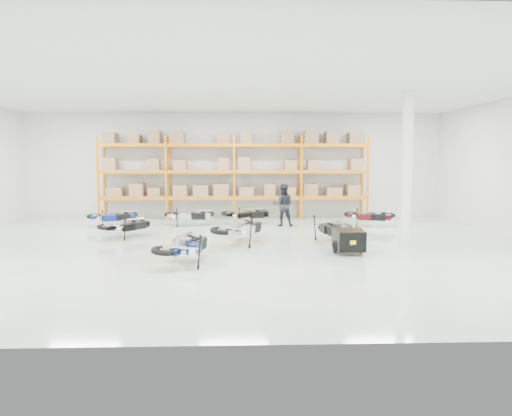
{
  "coord_description": "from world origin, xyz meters",
  "views": [
    {
      "loc": [
        0.27,
        -12.92,
        2.49
      ],
      "look_at": [
        0.72,
        0.27,
        1.1
      ],
      "focal_mm": 32.0,
      "sensor_mm": 36.0,
      "label": 1
    }
  ],
  "objects_px": {
    "trailer": "(349,240)",
    "person_back": "(283,205)",
    "moto_silver_left": "(241,224)",
    "moto_back_b": "(190,212)",
    "moto_back_c": "(247,211)",
    "moto_blue_centre": "(185,241)",
    "moto_back_d": "(369,213)",
    "moto_touring_right": "(336,224)",
    "moto_black_far_left": "(127,222)",
    "moto_back_a": "(113,214)"
  },
  "relations": [
    {
      "from": "trailer",
      "to": "person_back",
      "type": "xyz_separation_m",
      "value": [
        -1.27,
        5.19,
        0.43
      ]
    },
    {
      "from": "moto_silver_left",
      "to": "moto_back_b",
      "type": "height_order",
      "value": "moto_silver_left"
    },
    {
      "from": "trailer",
      "to": "moto_back_b",
      "type": "relative_size",
      "value": 0.92
    },
    {
      "from": "moto_back_b",
      "to": "moto_back_c",
      "type": "height_order",
      "value": "moto_back_c"
    },
    {
      "from": "moto_blue_centre",
      "to": "trailer",
      "type": "relative_size",
      "value": 1.21
    },
    {
      "from": "trailer",
      "to": "moto_back_d",
      "type": "xyz_separation_m",
      "value": [
        1.99,
        5.04,
        0.13
      ]
    },
    {
      "from": "moto_touring_right",
      "to": "moto_back_b",
      "type": "bearing_deg",
      "value": 134.45
    },
    {
      "from": "moto_back_d",
      "to": "person_back",
      "type": "xyz_separation_m",
      "value": [
        -3.26,
        0.15,
        0.3
      ]
    },
    {
      "from": "moto_silver_left",
      "to": "moto_back_c",
      "type": "distance_m",
      "value": 4.18
    },
    {
      "from": "moto_black_far_left",
      "to": "moto_back_a",
      "type": "relative_size",
      "value": 1.0
    },
    {
      "from": "moto_back_c",
      "to": "person_back",
      "type": "distance_m",
      "value": 1.5
    },
    {
      "from": "moto_back_a",
      "to": "moto_silver_left",
      "type": "bearing_deg",
      "value": -150.79
    },
    {
      "from": "moto_back_b",
      "to": "person_back",
      "type": "bearing_deg",
      "value": -100.02
    },
    {
      "from": "moto_silver_left",
      "to": "person_back",
      "type": "distance_m",
      "value": 3.97
    },
    {
      "from": "moto_touring_right",
      "to": "person_back",
      "type": "height_order",
      "value": "person_back"
    },
    {
      "from": "moto_back_a",
      "to": "moto_black_far_left",
      "type": "bearing_deg",
      "value": -178.85
    },
    {
      "from": "moto_blue_centre",
      "to": "moto_back_a",
      "type": "height_order",
      "value": "moto_blue_centre"
    },
    {
      "from": "moto_blue_centre",
      "to": "moto_back_c",
      "type": "relative_size",
      "value": 1.1
    },
    {
      "from": "moto_back_d",
      "to": "person_back",
      "type": "distance_m",
      "value": 3.28
    },
    {
      "from": "moto_back_a",
      "to": "moto_back_c",
      "type": "height_order",
      "value": "moto_back_c"
    },
    {
      "from": "moto_blue_centre",
      "to": "moto_silver_left",
      "type": "height_order",
      "value": "moto_silver_left"
    },
    {
      "from": "moto_blue_centre",
      "to": "moto_touring_right",
      "type": "height_order",
      "value": "moto_touring_right"
    },
    {
      "from": "moto_back_d",
      "to": "moto_silver_left",
      "type": "bearing_deg",
      "value": 140.92
    },
    {
      "from": "moto_back_d",
      "to": "person_back",
      "type": "bearing_deg",
      "value": 102.68
    },
    {
      "from": "moto_silver_left",
      "to": "trailer",
      "type": "relative_size",
      "value": 1.29
    },
    {
      "from": "moto_silver_left",
      "to": "moto_touring_right",
      "type": "bearing_deg",
      "value": -154.73
    },
    {
      "from": "trailer",
      "to": "moto_back_d",
      "type": "distance_m",
      "value": 5.42
    },
    {
      "from": "moto_blue_centre",
      "to": "moto_touring_right",
      "type": "relative_size",
      "value": 0.99
    },
    {
      "from": "moto_black_far_left",
      "to": "moto_back_a",
      "type": "bearing_deg",
      "value": -29.08
    },
    {
      "from": "moto_black_far_left",
      "to": "person_back",
      "type": "bearing_deg",
      "value": -119.25
    },
    {
      "from": "moto_touring_right",
      "to": "moto_back_c",
      "type": "distance_m",
      "value": 4.9
    },
    {
      "from": "moto_back_b",
      "to": "moto_back_d",
      "type": "height_order",
      "value": "moto_back_b"
    },
    {
      "from": "moto_back_b",
      "to": "moto_back_d",
      "type": "bearing_deg",
      "value": -99.26
    },
    {
      "from": "moto_black_far_left",
      "to": "person_back",
      "type": "distance_m",
      "value": 5.81
    },
    {
      "from": "moto_blue_centre",
      "to": "moto_back_c",
      "type": "xyz_separation_m",
      "value": [
        1.57,
        6.79,
        -0.05
      ]
    },
    {
      "from": "moto_silver_left",
      "to": "trailer",
      "type": "distance_m",
      "value": 3.27
    },
    {
      "from": "moto_touring_right",
      "to": "trailer",
      "type": "distance_m",
      "value": 1.61
    },
    {
      "from": "moto_back_a",
      "to": "moto_back_d",
      "type": "relative_size",
      "value": 0.98
    },
    {
      "from": "moto_back_a",
      "to": "moto_back_c",
      "type": "xyz_separation_m",
      "value": [
        5.03,
        0.48,
        0.02
      ]
    },
    {
      "from": "moto_touring_right",
      "to": "moto_blue_centre",
      "type": "bearing_deg",
      "value": -154.7
    },
    {
      "from": "trailer",
      "to": "moto_back_a",
      "type": "bearing_deg",
      "value": 144.49
    },
    {
      "from": "person_back",
      "to": "moto_back_c",
      "type": "bearing_deg",
      "value": -17.8
    },
    {
      "from": "moto_back_a",
      "to": "moto_back_b",
      "type": "height_order",
      "value": "moto_back_b"
    },
    {
      "from": "person_back",
      "to": "moto_blue_centre",
      "type": "bearing_deg",
      "value": 68.76
    },
    {
      "from": "moto_blue_centre",
      "to": "moto_silver_left",
      "type": "relative_size",
      "value": 0.94
    },
    {
      "from": "trailer",
      "to": "moto_back_c",
      "type": "relative_size",
      "value": 0.91
    },
    {
      "from": "moto_back_b",
      "to": "moto_back_c",
      "type": "distance_m",
      "value": 2.21
    },
    {
      "from": "trailer",
      "to": "moto_back_b",
      "type": "distance_m",
      "value": 7.28
    },
    {
      "from": "moto_silver_left",
      "to": "moto_touring_right",
      "type": "distance_m",
      "value": 2.86
    },
    {
      "from": "moto_touring_right",
      "to": "moto_back_c",
      "type": "height_order",
      "value": "moto_touring_right"
    }
  ]
}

